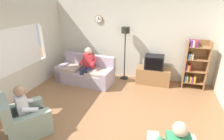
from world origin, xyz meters
The scene contains 11 objects.
ground_plane centered at (0.00, 0.00, 0.00)m, with size 12.00×12.00×0.00m, color #8C603D.
back_wall_assembly centered at (0.00, 2.66, 1.35)m, with size 6.20×0.17×2.70m.
left_wall_assembly centered at (-2.86, 0.03, 1.34)m, with size 0.12×5.80×2.70m.
couch centered at (-1.37, 1.70, 0.31)m, with size 1.97×1.06×0.90m.
tv_stand centered at (0.87, 2.25, 0.28)m, with size 1.10×0.56×0.55m.
tv centered at (0.87, 2.23, 0.77)m, with size 0.60×0.49×0.44m.
bookshelf centered at (2.10, 2.32, 0.78)m, with size 0.68×0.36×1.57m.
floor_lamp centered at (-0.15, 2.35, 1.45)m, with size 0.28×0.28×1.85m.
armchair_near_window centered at (-1.56, -1.02, 0.29)m, with size 1.17×1.18×0.90m.
person_on_couch centered at (-1.24, 1.59, 0.70)m, with size 0.54×0.56×1.24m.
person_in_left_armchair centered at (-1.50, -0.95, 0.60)m, with size 0.62×0.64×1.12m.
Camera 1 is at (1.13, -3.51, 2.72)m, focal length 28.67 mm.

